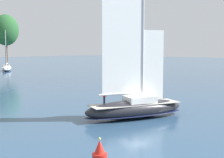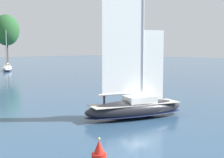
# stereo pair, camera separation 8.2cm
# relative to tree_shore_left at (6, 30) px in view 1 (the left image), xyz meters

# --- Properties ---
(ground_plane) EXTENTS (400.00, 400.00, 0.00)m
(ground_plane) POSITION_rel_tree_shore_left_xyz_m (-40.52, -88.03, -13.72)
(ground_plane) COLOR #2D4C6B
(tree_shore_left) EXTENTS (9.52, 9.52, 19.60)m
(tree_shore_left) POSITION_rel_tree_shore_left_xyz_m (0.00, 0.00, 0.00)
(tree_shore_left) COLOR #4C3828
(tree_shore_left) RESTS_ON ground
(sailboat_main) EXTENTS (11.05, 7.47, 14.86)m
(sailboat_main) POSITION_rel_tree_shore_left_xyz_m (-40.50, -88.04, -12.56)
(sailboat_main) COLOR #232328
(sailboat_main) RESTS_ON ground
(sailboat_moored_near_marina) EXTENTS (7.55, 8.72, 12.45)m
(sailboat_moored_near_marina) POSITION_rel_tree_shore_left_xyz_m (-12.83, -20.47, -12.87)
(sailboat_moored_near_marina) COLOR silver
(sailboat_moored_near_marina) RESTS_ON ground
(sailboat_moored_far_slip) EXTENTS (6.07, 2.47, 8.12)m
(sailboat_moored_far_slip) POSITION_rel_tree_shore_left_xyz_m (-8.61, -63.62, -13.16)
(sailboat_moored_far_slip) COLOR #232328
(sailboat_moored_far_slip) RESTS_ON ground
(channel_buoy) EXTENTS (0.90, 0.90, 1.67)m
(channel_buoy) POSITION_rel_tree_shore_left_xyz_m (-52.29, -93.74, -13.07)
(channel_buoy) COLOR red
(channel_buoy) RESTS_ON ground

